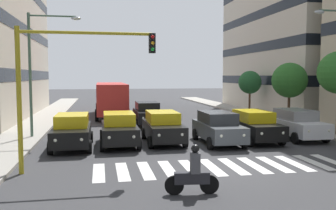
# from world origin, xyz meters

# --- Properties ---
(ground_plane) EXTENTS (180.00, 180.00, 0.00)m
(ground_plane) POSITION_xyz_m (0.00, 0.00, 0.00)
(ground_plane) COLOR #38383A
(building_left_block_0) EXTENTS (11.95, 19.39, 22.83)m
(building_left_block_0) POSITION_xyz_m (-16.81, -21.82, 11.42)
(building_left_block_0) COLOR beige
(building_left_block_0) RESTS_ON ground_plane
(crosswalk_markings) EXTENTS (10.35, 2.80, 0.01)m
(crosswalk_markings) POSITION_xyz_m (-0.00, 0.00, 0.00)
(crosswalk_markings) COLOR silver
(crosswalk_markings) RESTS_ON ground_plane
(car_0) EXTENTS (2.02, 4.44, 1.72)m
(car_0) POSITION_xyz_m (-6.41, -5.51, 0.89)
(car_0) COLOR silver
(car_0) RESTS_ON ground_plane
(car_1) EXTENTS (2.02, 4.44, 1.72)m
(car_1) POSITION_xyz_m (-3.65, -5.22, 0.89)
(car_1) COLOR black
(car_1) RESTS_ON ground_plane
(car_2) EXTENTS (2.02, 4.44, 1.72)m
(car_2) POSITION_xyz_m (-1.41, -4.87, 0.89)
(car_2) COLOR #474C51
(car_2) RESTS_ON ground_plane
(car_3) EXTENTS (2.02, 4.44, 1.72)m
(car_3) POSITION_xyz_m (1.49, -5.65, 0.89)
(car_3) COLOR black
(car_3) RESTS_ON ground_plane
(car_4) EXTENTS (2.02, 4.44, 1.72)m
(car_4) POSITION_xyz_m (3.89, -5.42, 0.89)
(car_4) COLOR black
(car_4) RESTS_ON ground_plane
(car_5) EXTENTS (2.02, 4.44, 1.72)m
(car_5) POSITION_xyz_m (6.29, -5.11, 0.89)
(car_5) COLOR black
(car_5) RESTS_ON ground_plane
(car_row2_0) EXTENTS (2.02, 4.44, 1.72)m
(car_row2_0) POSITION_xyz_m (1.39, -13.12, 0.89)
(car_row2_0) COLOR black
(car_row2_0) RESTS_ON ground_plane
(bus_behind_traffic) EXTENTS (2.78, 10.50, 3.00)m
(bus_behind_traffic) POSITION_xyz_m (3.89, -19.60, 1.86)
(bus_behind_traffic) COLOR red
(bus_behind_traffic) RESTS_ON ground_plane
(motorcycle_with_rider) EXTENTS (1.70, 0.39, 1.57)m
(motorcycle_with_rider) POSITION_xyz_m (2.06, 3.15, 0.65)
(motorcycle_with_rider) COLOR black
(motorcycle_with_rider) RESTS_ON ground_plane
(traffic_light_gantry) EXTENTS (5.19, 0.36, 5.50)m
(traffic_light_gantry) POSITION_xyz_m (6.28, -0.34, 3.76)
(traffic_light_gantry) COLOR #AD991E
(traffic_light_gantry) RESTS_ON ground_plane
(street_lamp_right) EXTENTS (3.00, 0.28, 7.13)m
(street_lamp_right) POSITION_xyz_m (8.32, -8.30, 4.52)
(street_lamp_right) COLOR #4C6B56
(street_lamp_right) RESTS_ON sidewalk_right
(street_tree_2) EXTENTS (2.68, 2.68, 4.54)m
(street_tree_2) POSITION_xyz_m (-9.42, -11.88, 3.34)
(street_tree_2) COLOR #513823
(street_tree_2) RESTS_ON sidewalk_left
(street_tree_3) EXTENTS (2.22, 2.22, 4.02)m
(street_tree_3) POSITION_xyz_m (-9.40, -19.33, 3.05)
(street_tree_3) COLOR #513823
(street_tree_3) RESTS_ON sidewalk_left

